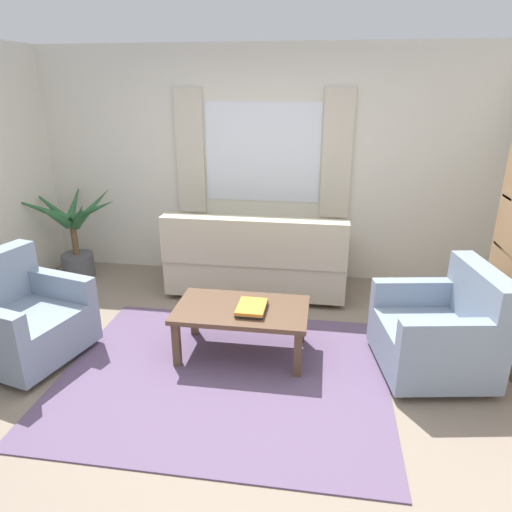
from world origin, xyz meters
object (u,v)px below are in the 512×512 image
armchair_left (20,319)px  armchair_right (441,332)px  couch (257,261)px  potted_plant (74,237)px  book_stack_on_table (252,308)px  coffee_table (242,314)px

armchair_left → armchair_right: 3.42m
couch → potted_plant: bearing=-3.2°
book_stack_on_table → armchair_left: bearing=-172.0°
armchair_right → potted_plant: size_ratio=0.78×
armchair_right → coffee_table: size_ratio=0.88×
armchair_right → couch: bearing=-137.0°
couch → armchair_left: size_ratio=1.88×
armchair_left → book_stack_on_table: size_ratio=3.20×
armchair_right → potted_plant: potted_plant is taller
armchair_left → couch: bearing=-34.2°
armchair_right → potted_plant: 4.08m
couch → book_stack_on_table: couch is taller
coffee_table → book_stack_on_table: bearing=-24.9°
armchair_left → coffee_table: size_ratio=0.92×
armchair_left → potted_plant: potted_plant is taller
coffee_table → book_stack_on_table: size_ratio=3.48×
armchair_left → book_stack_on_table: 1.92m
couch → book_stack_on_table: 1.31m
armchair_right → coffee_table: bearing=-99.9°
couch → potted_plant: (-2.18, 0.12, 0.13)m
book_stack_on_table → couch: bearing=96.6°
couch → armchair_left: 2.35m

